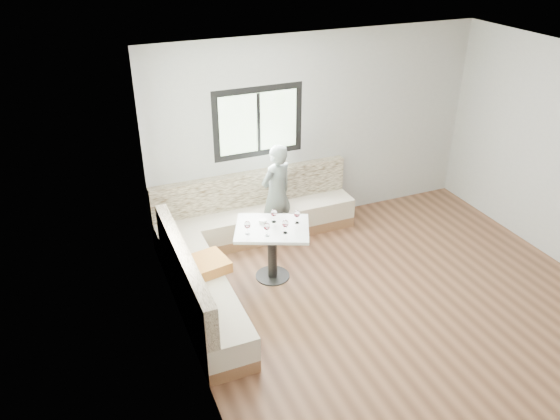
% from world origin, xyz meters
% --- Properties ---
extents(room, '(5.01, 5.01, 2.81)m').
position_xyz_m(room, '(-0.08, 0.08, 1.41)').
color(room, brown).
rests_on(room, ground).
extents(banquette, '(2.90, 2.80, 0.95)m').
position_xyz_m(banquette, '(-1.59, 1.63, 0.33)').
color(banquette, '#97633C').
rests_on(banquette, ground).
extents(table, '(1.11, 1.01, 0.74)m').
position_xyz_m(table, '(-1.21, 1.22, 0.56)').
color(table, black).
rests_on(table, ground).
extents(person, '(0.62, 0.51, 1.45)m').
position_xyz_m(person, '(-0.80, 2.09, 0.73)').
color(person, slate).
rests_on(person, ground).
extents(olive_ramekin, '(0.10, 0.10, 0.04)m').
position_xyz_m(olive_ramekin, '(-1.28, 1.38, 0.76)').
color(olive_ramekin, white).
rests_on(olive_ramekin, table).
extents(wine_glass_a, '(0.08, 0.08, 0.18)m').
position_xyz_m(wine_glass_a, '(-1.55, 1.18, 0.87)').
color(wine_glass_a, white).
rests_on(wine_glass_a, table).
extents(wine_glass_b, '(0.08, 0.08, 0.18)m').
position_xyz_m(wine_glass_b, '(-1.35, 1.06, 0.87)').
color(wine_glass_b, white).
rests_on(wine_glass_b, table).
extents(wine_glass_c, '(0.08, 0.08, 0.18)m').
position_xyz_m(wine_glass_c, '(-1.12, 1.03, 0.87)').
color(wine_glass_c, white).
rests_on(wine_glass_c, table).
extents(wine_glass_d, '(0.08, 0.08, 0.18)m').
position_xyz_m(wine_glass_d, '(-1.14, 1.34, 0.87)').
color(wine_glass_d, white).
rests_on(wine_glass_d, table).
extents(wine_glass_e, '(0.08, 0.08, 0.18)m').
position_xyz_m(wine_glass_e, '(-0.89, 1.20, 0.87)').
color(wine_glass_e, white).
rests_on(wine_glass_e, table).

